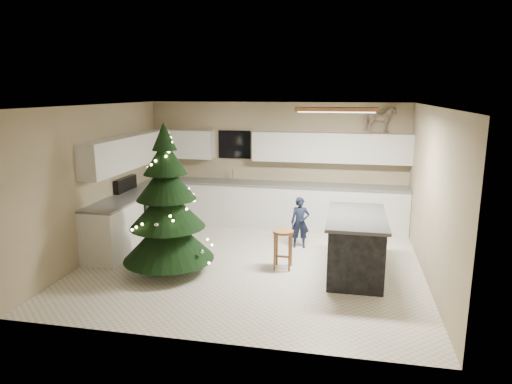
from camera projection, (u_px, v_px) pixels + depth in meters
ground_plane at (252, 263)px, 7.64m from camera, size 5.50×5.50×0.00m
room_shell at (253, 160)px, 7.25m from camera, size 5.52×5.02×2.61m
cabinetry at (225, 195)px, 9.22m from camera, size 5.50×3.20×2.00m
island at (355, 244)px, 7.12m from camera, size 0.90×1.70×0.95m
bar_stool at (283, 240)px, 7.33m from camera, size 0.33×0.33×0.64m
christmas_tree at (167, 212)px, 7.11m from camera, size 1.48×1.43×2.37m
toddler at (300, 223)px, 8.34m from camera, size 0.37×0.27×0.94m
rocking_horse at (379, 119)px, 8.97m from camera, size 0.66×0.39×0.54m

